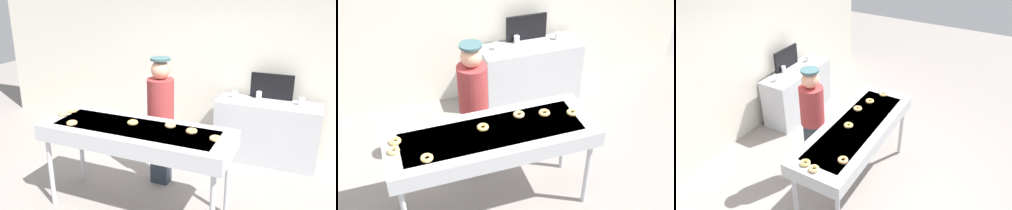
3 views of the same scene
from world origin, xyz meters
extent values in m
plane|color=gray|center=(0.00, 0.00, 0.00)|extent=(16.00, 16.00, 0.00)
cube|color=silver|center=(0.00, 2.33, 1.67)|extent=(8.00, 0.12, 3.33)
cube|color=#B7BABF|center=(0.00, 0.00, 0.96)|extent=(2.18, 0.77, 0.19)
cube|color=slate|center=(0.00, 0.00, 1.02)|extent=(1.86, 0.54, 0.08)
cylinder|color=#B7BABF|center=(0.99, -0.30, 0.43)|extent=(0.06, 0.06, 0.87)
cylinder|color=#B7BABF|center=(-0.99, 0.30, 0.43)|extent=(0.06, 0.06, 0.87)
cylinder|color=#B7BABF|center=(0.99, 0.30, 0.43)|extent=(0.06, 0.06, 0.87)
torus|color=#EBBA6F|center=(0.91, 0.01, 1.08)|extent=(0.14, 0.14, 0.04)
torus|color=#E2B76B|center=(-0.98, 0.00, 1.08)|extent=(0.14, 0.14, 0.04)
torus|color=#DFB65C|center=(-0.07, 0.07, 1.08)|extent=(0.17, 0.17, 0.04)
torus|color=#E2A862|center=(-0.70, -0.20, 1.08)|extent=(0.17, 0.17, 0.04)
torus|color=#DCAE6C|center=(0.35, 0.16, 1.08)|extent=(0.15, 0.15, 0.04)
torus|color=#E6AB62|center=(0.62, 0.10, 1.08)|extent=(0.13, 0.13, 0.04)
torus|color=#E6BC63|center=(-0.95, 0.14, 1.08)|extent=(0.14, 0.14, 0.04)
cube|color=#2B333E|center=(-0.01, 0.70, 0.43)|extent=(0.24, 0.18, 0.87)
cylinder|color=#993333|center=(-0.01, 0.70, 1.15)|extent=(0.34, 0.34, 0.57)
sphere|color=tan|center=(-0.01, 0.70, 1.56)|extent=(0.24, 0.24, 0.24)
cylinder|color=#355257|center=(-0.01, 0.70, 1.69)|extent=(0.25, 0.25, 0.03)
cube|color=#B7BABF|center=(1.18, 1.88, 0.46)|extent=(1.48, 0.53, 0.92)
cylinder|color=white|center=(1.01, 2.04, 0.97)|extent=(0.08, 0.08, 0.11)
cylinder|color=white|center=(1.62, 1.94, 0.97)|extent=(0.08, 0.08, 0.11)
cylinder|color=white|center=(0.67, 1.93, 0.97)|extent=(0.08, 0.08, 0.11)
cube|color=black|center=(1.18, 2.10, 1.11)|extent=(0.62, 0.04, 0.38)
camera|label=1|loc=(1.77, -3.24, 2.57)|focal=38.39mm
camera|label=2|loc=(-0.95, -3.22, 3.75)|focal=45.19mm
camera|label=3|loc=(-3.13, -1.61, 3.55)|focal=34.79mm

